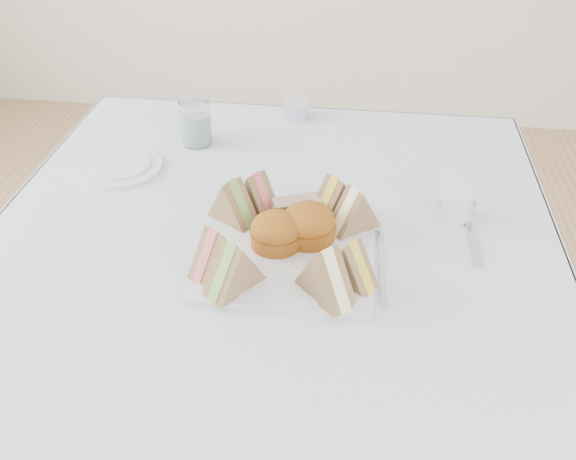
# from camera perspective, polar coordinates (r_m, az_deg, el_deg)

# --- Properties ---
(table) EXTENTS (0.90, 0.90, 0.74)m
(table) POSITION_cam_1_polar(r_m,az_deg,el_deg) (1.35, -1.29, -12.75)
(table) COLOR brown
(table) RESTS_ON floor
(tablecloth) EXTENTS (1.02, 1.02, 0.01)m
(tablecloth) POSITION_cam_1_polar(r_m,az_deg,el_deg) (1.10, -1.55, 0.04)
(tablecloth) COLOR #B6BFC7
(tablecloth) RESTS_ON table
(serving_plate) EXTENTS (0.29, 0.29, 0.01)m
(serving_plate) POSITION_cam_1_polar(r_m,az_deg,el_deg) (1.03, 0.00, -1.96)
(serving_plate) COLOR silver
(serving_plate) RESTS_ON tablecloth
(sandwich_fl_a) EXTENTS (0.09, 0.10, 0.08)m
(sandwich_fl_a) POSITION_cam_1_polar(r_m,az_deg,el_deg) (0.97, -6.79, -1.86)
(sandwich_fl_a) COLOR #977C52
(sandwich_fl_a) RESTS_ON serving_plate
(sandwich_fl_b) EXTENTS (0.10, 0.10, 0.09)m
(sandwich_fl_b) POSITION_cam_1_polar(r_m,az_deg,el_deg) (0.93, -5.08, -3.32)
(sandwich_fl_b) COLOR #977C52
(sandwich_fl_b) RESTS_ON serving_plate
(sandwich_fr_a) EXTENTS (0.09, 0.08, 0.08)m
(sandwich_fr_a) POSITION_cam_1_polar(r_m,az_deg,el_deg) (0.95, 5.91, -2.93)
(sandwich_fr_a) COLOR #977C52
(sandwich_fr_a) RESTS_ON serving_plate
(sandwich_fr_b) EXTENTS (0.10, 0.10, 0.09)m
(sandwich_fr_b) POSITION_cam_1_polar(r_m,az_deg,el_deg) (0.92, 3.55, -3.95)
(sandwich_fr_b) COLOR #977C52
(sandwich_fr_b) RESTS_ON serving_plate
(sandwich_bl_a) EXTENTS (0.10, 0.09, 0.08)m
(sandwich_bl_a) POSITION_cam_1_polar(r_m,az_deg,el_deg) (1.08, -5.20, 2.78)
(sandwich_bl_a) COLOR #977C52
(sandwich_bl_a) RESTS_ON serving_plate
(sandwich_bl_b) EXTENTS (0.10, 0.09, 0.08)m
(sandwich_bl_b) POSITION_cam_1_polar(r_m,az_deg,el_deg) (1.10, -2.95, 3.61)
(sandwich_bl_b) COLOR #977C52
(sandwich_bl_b) RESTS_ON serving_plate
(sandwich_br_a) EXTENTS (0.10, 0.09, 0.08)m
(sandwich_br_a) POSITION_cam_1_polar(r_m,az_deg,el_deg) (1.06, 6.21, 1.99)
(sandwich_br_a) COLOR #977C52
(sandwich_br_a) RESTS_ON serving_plate
(sandwich_br_b) EXTENTS (0.09, 0.10, 0.08)m
(sandwich_br_b) POSITION_cam_1_polar(r_m,az_deg,el_deg) (1.09, 4.34, 3.17)
(sandwich_br_b) COLOR #977C52
(sandwich_br_b) RESTS_ON serving_plate
(scone_left) EXTENTS (0.09, 0.09, 0.06)m
(scone_left) POSITION_cam_1_polar(r_m,az_deg,el_deg) (1.02, -1.12, -0.13)
(scone_left) COLOR brown
(scone_left) RESTS_ON serving_plate
(scone_right) EXTENTS (0.12, 0.12, 0.06)m
(scone_right) POSITION_cam_1_polar(r_m,az_deg,el_deg) (1.03, 1.92, 0.58)
(scone_right) COLOR brown
(scone_right) RESTS_ON serving_plate
(pastry_slice) EXTENTS (0.09, 0.06, 0.04)m
(pastry_slice) POSITION_cam_1_polar(r_m,az_deg,el_deg) (1.09, 0.83, 1.98)
(pastry_slice) COLOR #C6BD7E
(pastry_slice) RESTS_ON serving_plate
(side_plate) EXTENTS (0.22, 0.22, 0.01)m
(side_plate) POSITION_cam_1_polar(r_m,az_deg,el_deg) (1.31, -15.33, 5.73)
(side_plate) COLOR silver
(side_plate) RESTS_ON tablecloth
(water_glass) EXTENTS (0.09, 0.09, 0.10)m
(water_glass) POSITION_cam_1_polar(r_m,az_deg,el_deg) (1.36, -8.62, 9.90)
(water_glass) COLOR white
(water_glass) RESTS_ON tablecloth
(tea_strainer) EXTENTS (0.09, 0.09, 0.04)m
(tea_strainer) POSITION_cam_1_polar(r_m,az_deg,el_deg) (1.47, 0.82, 11.14)
(tea_strainer) COLOR silver
(tea_strainer) RESTS_ON tablecloth
(knife) EXTENTS (0.02, 0.21, 0.00)m
(knife) POSITION_cam_1_polar(r_m,az_deg,el_deg) (1.13, 16.82, -0.14)
(knife) COLOR silver
(knife) RESTS_ON tablecloth
(fork) EXTENTS (0.01, 0.16, 0.00)m
(fork) POSITION_cam_1_polar(r_m,az_deg,el_deg) (1.01, 8.86, -4.12)
(fork) COLOR silver
(fork) RESTS_ON tablecloth
(creamer_jug) EXTENTS (0.07, 0.07, 0.05)m
(creamer_jug) POSITION_cam_1_polar(r_m,az_deg,el_deg) (1.15, 15.32, 2.27)
(creamer_jug) COLOR silver
(creamer_jug) RESTS_ON tablecloth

